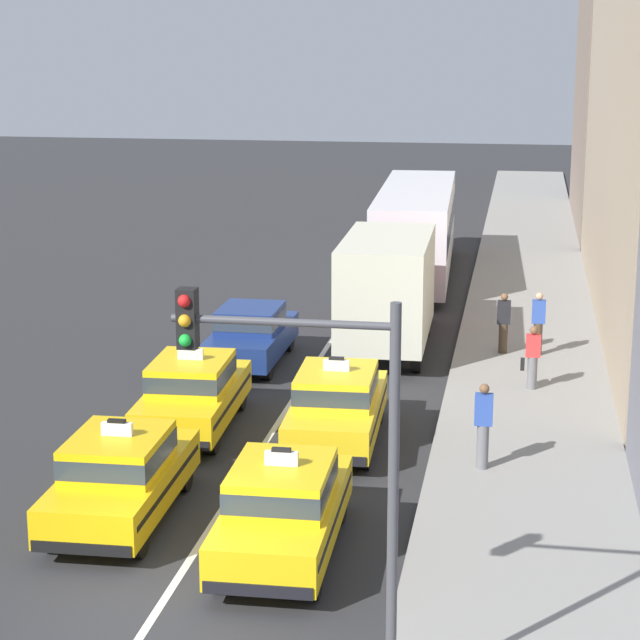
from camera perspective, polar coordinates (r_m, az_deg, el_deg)
ground_plane at (r=19.10m, az=-7.84°, el=-13.65°), size 160.00×160.00×0.00m
lane_stripe_left_right at (r=37.56m, az=1.27°, el=0.17°), size 0.14×80.00×0.01m
sidewalk_curb at (r=32.32m, az=9.82°, el=-2.12°), size 4.00×90.00×0.15m
taxi_left_nearest at (r=22.22m, az=-9.40°, el=-7.23°), size 1.92×4.60×1.96m
taxi_left_second at (r=26.91m, az=-6.04°, el=-3.41°), size 1.99×4.63×1.96m
sedan_left_third at (r=32.09m, az=-3.29°, el=-0.62°), size 1.77×4.31×1.58m
taxi_right_nearest at (r=20.53m, az=-1.77°, el=-8.82°), size 1.91×4.60×1.96m
taxi_right_second at (r=25.89m, az=0.80°, el=-4.01°), size 1.96×4.62×1.96m
box_truck_right_third at (r=33.53m, az=3.29°, el=1.63°), size 2.40×7.00×3.27m
bus_right_fourth at (r=43.44m, az=4.55°, el=4.40°), size 2.93×11.29×3.22m
pedestrian_near_crosswalk at (r=24.24m, az=7.72°, el=-4.96°), size 0.36×0.24×1.76m
pedestrian_mid_block at (r=32.88m, az=10.28°, el=-0.16°), size 0.36×0.24×1.72m
pedestrian_by_storefront at (r=32.97m, az=8.67°, el=-0.12°), size 0.36×0.24×1.65m
pedestrian_trailing at (r=29.78m, az=10.00°, el=-1.76°), size 0.47×0.24×1.57m
traffic_light_pole at (r=15.08m, az=-0.14°, el=-5.27°), size 2.87×0.33×5.58m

